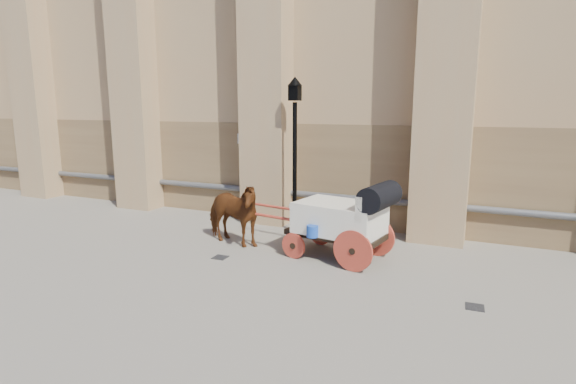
% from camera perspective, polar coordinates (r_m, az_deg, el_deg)
% --- Properties ---
extents(ground, '(90.00, 90.00, 0.00)m').
position_cam_1_polar(ground, '(10.47, -6.67, -8.84)').
color(ground, gray).
rests_on(ground, ground).
extents(horse, '(2.12, 1.33, 1.66)m').
position_cam_1_polar(horse, '(11.55, -7.23, -2.67)').
color(horse, brown).
rests_on(horse, ground).
extents(carriage, '(4.38, 1.84, 1.86)m').
position_cam_1_polar(carriage, '(10.42, 7.25, -3.19)').
color(carriage, black).
rests_on(carriage, ground).
extents(street_lamp, '(0.40, 0.40, 4.29)m').
position_cam_1_polar(street_lamp, '(12.41, 0.86, 5.21)').
color(street_lamp, black).
rests_on(street_lamp, ground).
extents(drain_grate_near, '(0.33, 0.33, 0.01)m').
position_cam_1_polar(drain_grate_near, '(10.81, -8.61, -8.21)').
color(drain_grate_near, black).
rests_on(drain_grate_near, ground).
extents(drain_grate_far, '(0.34, 0.34, 0.01)m').
position_cam_1_polar(drain_grate_far, '(8.87, 22.63, -13.33)').
color(drain_grate_far, black).
rests_on(drain_grate_far, ground).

